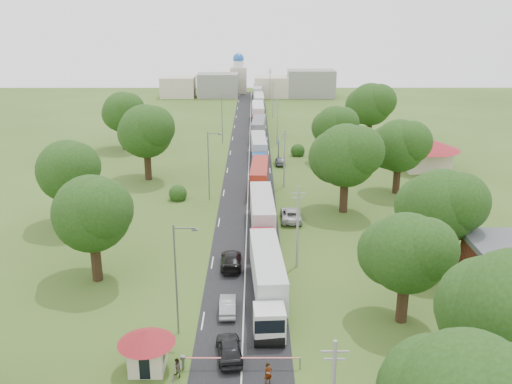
{
  "coord_description": "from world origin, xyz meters",
  "views": [
    {
      "loc": [
        1.02,
        -62.41,
        26.79
      ],
      "look_at": [
        1.19,
        9.44,
        3.0
      ],
      "focal_mm": 40.0,
      "sensor_mm": 36.0,
      "label": 1
    }
  ],
  "objects_px": {
    "boom_barrier": "(224,359)",
    "info_sign": "(278,146)",
    "guard_booth": "(147,345)",
    "truck_0": "(268,278)",
    "car_lane_front": "(229,349)",
    "pedestrian_near": "(268,374)",
    "car_lane_mid": "(228,306)"
  },
  "relations": [
    {
      "from": "boom_barrier",
      "to": "info_sign",
      "type": "distance_m",
      "value": 60.39
    },
    {
      "from": "guard_booth",
      "to": "truck_0",
      "type": "xyz_separation_m",
      "value": [
        9.42,
        10.73,
        0.15
      ]
    },
    {
      "from": "boom_barrier",
      "to": "car_lane_front",
      "type": "relative_size",
      "value": 1.93
    },
    {
      "from": "boom_barrier",
      "to": "car_lane_front",
      "type": "bearing_deg",
      "value": 76.59
    },
    {
      "from": "pedestrian_near",
      "to": "car_lane_front",
      "type": "bearing_deg",
      "value": 108.53
    },
    {
      "from": "guard_booth",
      "to": "truck_0",
      "type": "height_order",
      "value": "truck_0"
    },
    {
      "from": "car_lane_front",
      "to": "car_lane_mid",
      "type": "bearing_deg",
      "value": -93.76
    },
    {
      "from": "boom_barrier",
      "to": "car_lane_mid",
      "type": "height_order",
      "value": "car_lane_mid"
    },
    {
      "from": "guard_booth",
      "to": "pedestrian_near",
      "type": "xyz_separation_m",
      "value": [
        9.2,
        -1.83,
        -1.3
      ]
    },
    {
      "from": "boom_barrier",
      "to": "info_sign",
      "type": "bearing_deg",
      "value": 83.76
    },
    {
      "from": "car_lane_front",
      "to": "info_sign",
      "type": "bearing_deg",
      "value": -103.5
    },
    {
      "from": "guard_booth",
      "to": "truck_0",
      "type": "relative_size",
      "value": 0.28
    },
    {
      "from": "car_lane_front",
      "to": "pedestrian_near",
      "type": "relative_size",
      "value": 2.77
    },
    {
      "from": "info_sign",
      "to": "car_lane_front",
      "type": "distance_m",
      "value": 58.87
    },
    {
      "from": "truck_0",
      "to": "car_lane_front",
      "type": "relative_size",
      "value": 3.3
    },
    {
      "from": "truck_0",
      "to": "pedestrian_near",
      "type": "distance_m",
      "value": 12.64
    },
    {
      "from": "truck_0",
      "to": "car_lane_front",
      "type": "height_order",
      "value": "truck_0"
    },
    {
      "from": "boom_barrier",
      "to": "car_lane_mid",
      "type": "distance_m",
      "value": 8.51
    },
    {
      "from": "guard_booth",
      "to": "car_lane_mid",
      "type": "distance_m",
      "value": 10.38
    },
    {
      "from": "guard_booth",
      "to": "info_sign",
      "type": "relative_size",
      "value": 1.07
    },
    {
      "from": "guard_booth",
      "to": "boom_barrier",
      "type": "bearing_deg",
      "value": 0.01
    },
    {
      "from": "info_sign",
      "to": "truck_0",
      "type": "bearing_deg",
      "value": -93.46
    },
    {
      "from": "info_sign",
      "to": "pedestrian_near",
      "type": "relative_size",
      "value": 2.37
    },
    {
      "from": "boom_barrier",
      "to": "truck_0",
      "type": "distance_m",
      "value": 11.4
    },
    {
      "from": "car_lane_front",
      "to": "car_lane_mid",
      "type": "distance_m",
      "value": 7.03
    },
    {
      "from": "info_sign",
      "to": "car_lane_mid",
      "type": "relative_size",
      "value": 0.98
    },
    {
      "from": "info_sign",
      "to": "car_lane_mid",
      "type": "xyz_separation_m",
      "value": [
        -6.65,
        -51.49,
        -2.31
      ]
    },
    {
      "from": "guard_booth",
      "to": "pedestrian_near",
      "type": "bearing_deg",
      "value": -11.24
    },
    {
      "from": "guard_booth",
      "to": "car_lane_mid",
      "type": "bearing_deg",
      "value": 55.97
    },
    {
      "from": "info_sign",
      "to": "car_lane_front",
      "type": "xyz_separation_m",
      "value": [
        -6.2,
        -58.5,
        -2.19
      ]
    },
    {
      "from": "boom_barrier",
      "to": "pedestrian_near",
      "type": "distance_m",
      "value": 3.82
    },
    {
      "from": "boom_barrier",
      "to": "truck_0",
      "type": "xyz_separation_m",
      "value": [
        3.58,
        10.73,
        1.42
      ]
    }
  ]
}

